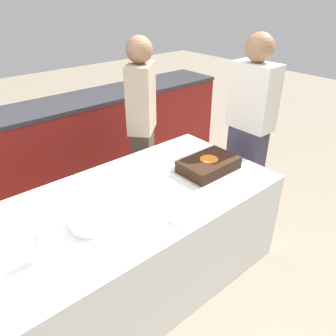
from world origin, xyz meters
TOP-DOWN VIEW (x-y plane):
  - ground_plane at (0.00, 0.00)m, footprint 14.00×14.00m
  - back_counter at (0.00, 1.58)m, footprint 4.40×0.58m
  - dining_table at (0.00, 0.00)m, footprint 1.99×1.01m
  - cake at (0.64, -0.09)m, footprint 0.46×0.32m
  - plate_stack at (-0.34, -0.09)m, footprint 0.23×0.23m
  - wine_glass at (-0.66, -0.16)m, footprint 0.07×0.07m
  - side_plate_near_cake at (0.63, 0.21)m, footprint 0.19×0.19m
  - utensil_pile at (0.09, -0.39)m, footprint 0.13×0.08m
  - person_cutting_cake at (0.64, 0.72)m, footprint 0.38×0.36m
  - person_seated_right at (1.22, 0.00)m, footprint 0.22×0.37m

SIDE VIEW (x-z plane):
  - ground_plane at x=0.00m, z-range 0.00..0.00m
  - dining_table at x=0.00m, z-range 0.00..0.74m
  - back_counter at x=0.00m, z-range 0.00..0.92m
  - side_plate_near_cake at x=0.63m, z-range 0.74..0.74m
  - utensil_pile at x=0.09m, z-range 0.74..0.76m
  - plate_stack at x=-0.34m, z-range 0.74..0.80m
  - cake at x=0.64m, z-range 0.73..0.83m
  - person_cutting_cake at x=0.64m, z-range 0.05..1.65m
  - wine_glass at x=-0.66m, z-range 0.77..0.93m
  - person_seated_right at x=1.22m, z-range 0.04..1.68m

